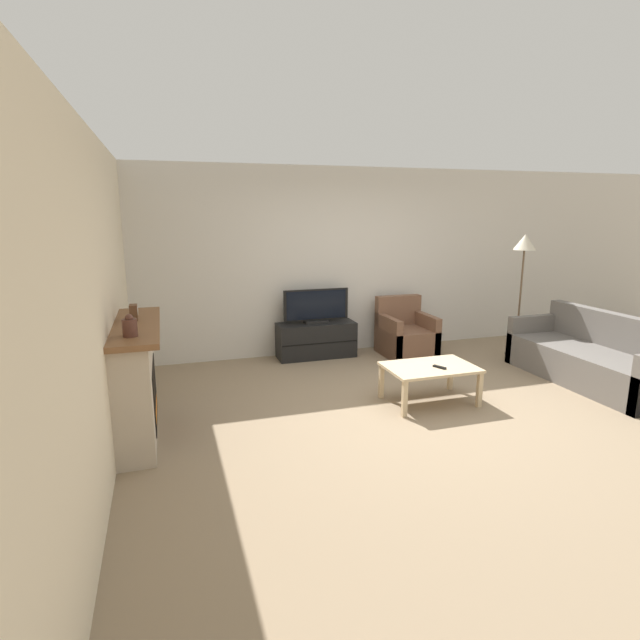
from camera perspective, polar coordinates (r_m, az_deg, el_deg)
name	(u,v)px	position (r m, az deg, el deg)	size (l,w,h in m)	color
ground_plane	(416,406)	(5.59, 10.89, -9.68)	(24.00, 24.00, 0.00)	#89755B
wall_back	(342,261)	(7.42, 2.49, 6.72)	(12.00, 0.06, 2.70)	beige
wall_left	(104,298)	(4.62, -23.48, 2.29)	(0.06, 12.00, 2.70)	beige
fireplace	(136,379)	(4.99, -20.29, -6.32)	(0.43, 1.62, 1.07)	#B7A893
mantel_vase_left	(130,327)	(4.36, -20.92, -0.71)	(0.12, 0.12, 0.19)	#512D23
mantel_clock	(134,312)	(5.00, -20.52, 0.81)	(0.08, 0.11, 0.15)	brown
tv_stand	(316,340)	(7.21, -0.44, -2.30)	(1.13, 0.41, 0.51)	black
tv	(316,307)	(7.10, -0.44, 1.45)	(0.95, 0.18, 0.49)	black
armchair	(405,336)	(7.44, 9.74, -1.82)	(0.70, 0.76, 0.84)	brown
coffee_table	(430,370)	(5.62, 12.45, -5.64)	(0.97, 0.65, 0.42)	#CCB289
remote	(439,367)	(5.55, 13.50, -5.26)	(0.10, 0.15, 0.02)	black
couch	(593,360)	(7.01, 28.75, -4.03)	(0.86, 2.06, 0.84)	#66605B
floor_lamp	(524,252)	(7.68, 22.30, 7.23)	(0.31, 0.31, 1.76)	black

